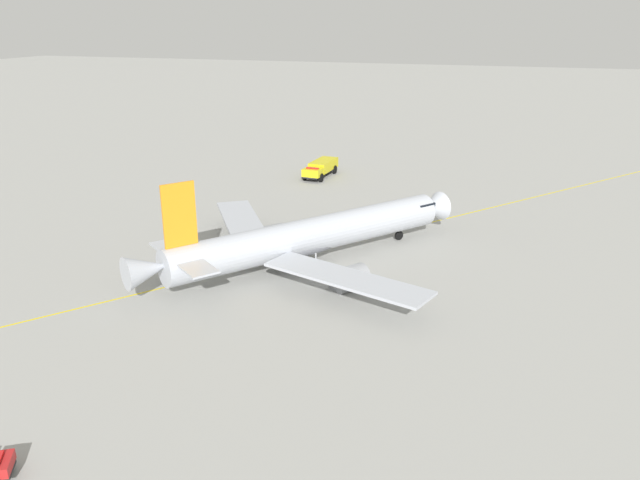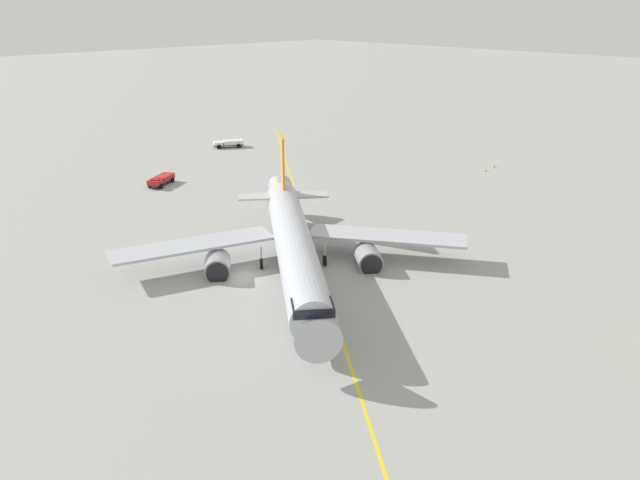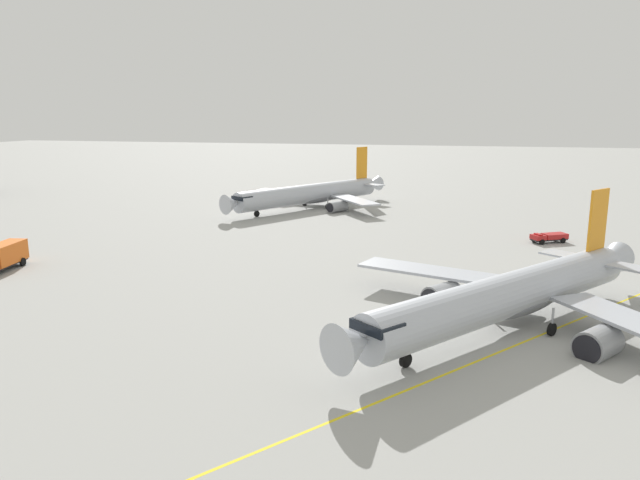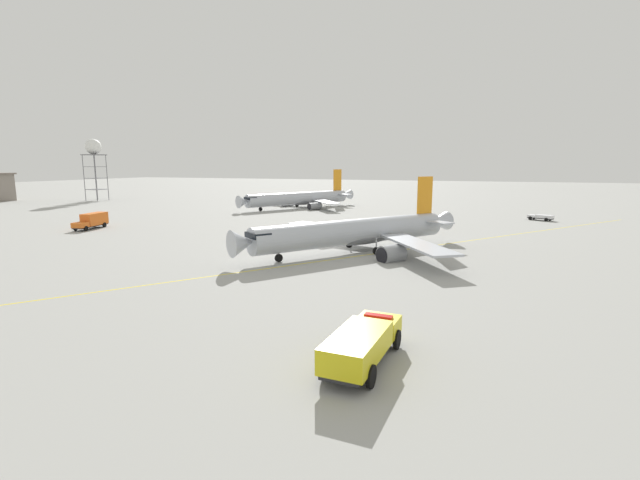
% 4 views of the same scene
% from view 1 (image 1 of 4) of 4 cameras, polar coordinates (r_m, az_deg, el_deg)
% --- Properties ---
extents(ground_plane, '(600.00, 600.00, 0.00)m').
position_cam_1_polar(ground_plane, '(63.47, 1.96, -3.39)').
color(ground_plane, '#9E9E99').
extents(airliner_main, '(30.96, 33.41, 11.39)m').
position_cam_1_polar(airliner_main, '(65.86, -1.19, 0.16)').
color(airliner_main, '#B2B7C1').
rests_on(airliner_main, ground_plane).
extents(fire_tender_truck, '(3.63, 9.29, 2.50)m').
position_cam_1_polar(fire_tender_truck, '(103.14, 0.09, 6.69)').
color(fire_tender_truck, '#232326').
rests_on(fire_tender_truck, ground_plane).
extents(taxiway_centreline, '(90.40, 120.07, 0.01)m').
position_cam_1_polar(taxiway_centreline, '(68.16, -3.54, -1.73)').
color(taxiway_centreline, yellow).
rests_on(taxiway_centreline, ground_plane).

